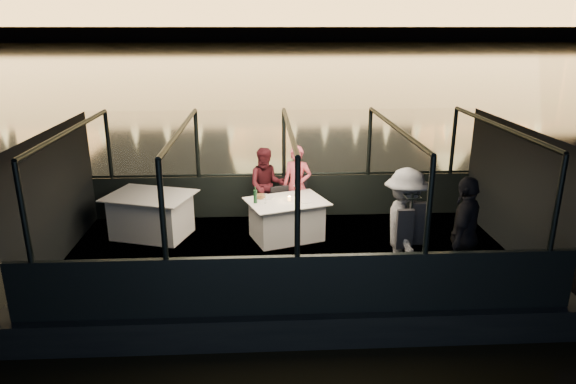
{
  "coord_description": "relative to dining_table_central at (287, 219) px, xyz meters",
  "views": [
    {
      "loc": [
        -0.47,
        -8.46,
        4.44
      ],
      "look_at": [
        0.0,
        0.4,
        1.55
      ],
      "focal_mm": 32.0,
      "sensor_mm": 36.0,
      "label": 1
    }
  ],
  "objects": [
    {
      "name": "end_wall_aft",
      "position": [
        4.01,
        -0.73,
        0.76
      ],
      "size": [
        0.02,
        4.0,
        2.3
      ],
      "primitive_type": null,
      "color": "black",
      "rests_on": "boat_deck"
    },
    {
      "name": "gunwale_starboard",
      "position": [
        0.01,
        -2.73,
        0.06
      ],
      "size": [
        8.0,
        0.08,
        0.9
      ],
      "primitive_type": "cube",
      "color": "black",
      "rests_on": "boat_deck"
    },
    {
      "name": "coat_stand",
      "position": [
        1.75,
        -2.16,
        0.51
      ],
      "size": [
        0.45,
        0.36,
        1.58
      ],
      "primitive_type": null,
      "rotation": [
        0.0,
        0.0,
        0.02
      ],
      "color": "black",
      "rests_on": "boat_deck"
    },
    {
      "name": "plate_far",
      "position": [
        -0.37,
        0.19,
        0.39
      ],
      "size": [
        0.31,
        0.31,
        0.02
      ],
      "primitive_type": "cylinder",
      "rotation": [
        0.0,
        0.0,
        -0.27
      ],
      "color": "silver",
      "rests_on": "dining_table_central"
    },
    {
      "name": "end_wall_fore",
      "position": [
        -3.99,
        -0.73,
        0.76
      ],
      "size": [
        0.02,
        4.0,
        2.3
      ],
      "primitive_type": null,
      "color": "black",
      "rests_on": "boat_deck"
    },
    {
      "name": "embankment",
      "position": [
        0.01,
        209.27,
        0.11
      ],
      "size": [
        400.0,
        140.0,
        6.0
      ],
      "primitive_type": "cube",
      "color": "#423D33",
      "rests_on": "ground"
    },
    {
      "name": "canopy_ribs",
      "position": [
        0.01,
        -0.73,
        0.76
      ],
      "size": [
        8.0,
        4.0,
        2.3
      ],
      "primitive_type": null,
      "color": "black",
      "rests_on": "boat_deck"
    },
    {
      "name": "person_man_maroon",
      "position": [
        -0.37,
        0.93,
        0.36
      ],
      "size": [
        0.78,
        0.61,
        1.58
      ],
      "primitive_type": "imported",
      "rotation": [
        0.0,
        0.0,
        0.03
      ],
      "color": "#431219",
      "rests_on": "boat_deck"
    },
    {
      "name": "cabin_glass_port",
      "position": [
        0.01,
        1.27,
        1.21
      ],
      "size": [
        8.0,
        0.02,
        1.4
      ],
      "primitive_type": null,
      "color": "#99B2B2",
      "rests_on": "gunwale_port"
    },
    {
      "name": "chair_port_left",
      "position": [
        -0.1,
        0.51,
        0.06
      ],
      "size": [
        0.49,
        0.49,
        0.83
      ],
      "primitive_type": "cube",
      "rotation": [
        0.0,
        0.0,
        0.33
      ],
      "color": "black",
      "rests_on": "boat_deck"
    },
    {
      "name": "cabin_glass_starboard",
      "position": [
        0.01,
        -2.73,
        1.21
      ],
      "size": [
        8.0,
        0.02,
        1.4
      ],
      "primitive_type": null,
      "color": "#99B2B2",
      "rests_on": "gunwale_starboard"
    },
    {
      "name": "gunwale_port",
      "position": [
        0.01,
        1.27,
        0.06
      ],
      "size": [
        8.0,
        0.08,
        0.9
      ],
      "primitive_type": "cube",
      "color": "black",
      "rests_on": "boat_deck"
    },
    {
      "name": "passenger_dark",
      "position": [
        2.59,
        -2.17,
        0.47
      ],
      "size": [
        0.99,
        1.15,
        1.85
      ],
      "primitive_type": "imported",
      "rotation": [
        0.0,
        0.0,
        4.11
      ],
      "color": "black",
      "rests_on": "boat_deck"
    },
    {
      "name": "passenger_stripe",
      "position": [
        1.76,
        -1.82,
        0.47
      ],
      "size": [
        0.84,
        1.29,
        1.87
      ],
      "primitive_type": "imported",
      "rotation": [
        0.0,
        0.0,
        1.44
      ],
      "color": "silver",
      "rests_on": "boat_deck"
    },
    {
      "name": "dining_table_central",
      "position": [
        0.0,
        0.0,
        0.0
      ],
      "size": [
        1.71,
        1.47,
        0.77
      ],
      "primitive_type": "cube",
      "rotation": [
        0.0,
        0.0,
        0.33
      ],
      "color": "white",
      "rests_on": "boat_deck"
    },
    {
      "name": "wine_glass_white",
      "position": [
        -0.41,
        -0.11,
        0.48
      ],
      "size": [
        0.07,
        0.07,
        0.18
      ],
      "primitive_type": null,
      "rotation": [
        0.0,
        0.0,
        -0.09
      ],
      "color": "white",
      "rests_on": "dining_table_central"
    },
    {
      "name": "boat_hull",
      "position": [
        0.01,
        -0.73,
        -0.89
      ],
      "size": [
        8.6,
        4.4,
        1.0
      ],
      "primitive_type": "cube",
      "color": "black",
      "rests_on": "river_water"
    },
    {
      "name": "amber_candle",
      "position": [
        0.05,
        0.02,
        0.42
      ],
      "size": [
        0.06,
        0.06,
        0.08
      ],
      "primitive_type": "cylinder",
      "rotation": [
        0.0,
        0.0,
        0.03
      ],
      "color": "#F79B3D",
      "rests_on": "dining_table_central"
    },
    {
      "name": "cabin_roof_glass",
      "position": [
        0.01,
        -0.73,
        1.91
      ],
      "size": [
        8.0,
        4.0,
        0.02
      ],
      "primitive_type": null,
      "color": "#99B2B2",
      "rests_on": "boat_deck"
    },
    {
      "name": "bread_basket",
      "position": [
        -0.49,
        0.18,
        0.42
      ],
      "size": [
        0.23,
        0.23,
        0.07
      ],
      "primitive_type": "cylinder",
      "rotation": [
        0.0,
        0.0,
        0.35
      ],
      "color": "brown",
      "rests_on": "dining_table_central"
    },
    {
      "name": "boat_deck",
      "position": [
        0.01,
        -0.73,
        -0.41
      ],
      "size": [
        8.0,
        4.0,
        0.04
      ],
      "primitive_type": "cube",
      "color": "black",
      "rests_on": "boat_hull"
    },
    {
      "name": "person_woman_coral",
      "position": [
        0.25,
        0.77,
        0.36
      ],
      "size": [
        0.68,
        0.55,
        1.64
      ],
      "primitive_type": "imported",
      "rotation": [
        0.0,
        0.0,
        -0.3
      ],
      "color": "#D14C5B",
      "rests_on": "boat_deck"
    },
    {
      "name": "dining_table_aft",
      "position": [
        -2.62,
        0.28,
        0.0
      ],
      "size": [
        1.87,
        1.58,
        0.84
      ],
      "primitive_type": "cube",
      "rotation": [
        0.0,
        0.0,
        -0.31
      ],
      "color": "white",
      "rests_on": "boat_deck"
    },
    {
      "name": "river_water",
      "position": [
        0.01,
        79.27,
        -0.89
      ],
      "size": [
        500.0,
        500.0,
        0.0
      ],
      "primitive_type": "plane",
      "color": "black",
      "rests_on": "ground"
    },
    {
      "name": "wine_bottle",
      "position": [
        -0.59,
        -0.09,
        0.53
      ],
      "size": [
        0.09,
        0.09,
        0.32
      ],
      "primitive_type": "cylinder",
      "rotation": [
        0.0,
        0.0,
        -0.34
      ],
      "color": "#13351C",
      "rests_on": "dining_table_central"
    },
    {
      "name": "plate_near",
      "position": [
        0.35,
        -0.07,
        0.39
      ],
      "size": [
        0.32,
        0.32,
        0.02
      ],
      "primitive_type": "cylinder",
      "rotation": [
        0.0,
        0.0,
        -0.42
      ],
      "color": "white",
      "rests_on": "dining_table_central"
    },
    {
      "name": "wine_glass_red",
      "position": [
        0.18,
        0.31,
        0.48
      ],
      "size": [
        0.08,
        0.08,
        0.2
      ],
      "primitive_type": null,
      "rotation": [
        0.0,
        0.0,
        -0.1
      ],
      "color": "silver",
      "rests_on": "dining_table_central"
    },
    {
      "name": "chair_port_right",
      "position": [
        0.25,
        0.76,
        0.06
      ],
      "size": [
        0.53,
        0.53,
        0.97
      ],
      "primitive_type": "cube",
      "rotation": [
        0.0,
        0.0,
        0.19
      ],
      "color": "black",
      "rests_on": "boat_deck"
    }
  ]
}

